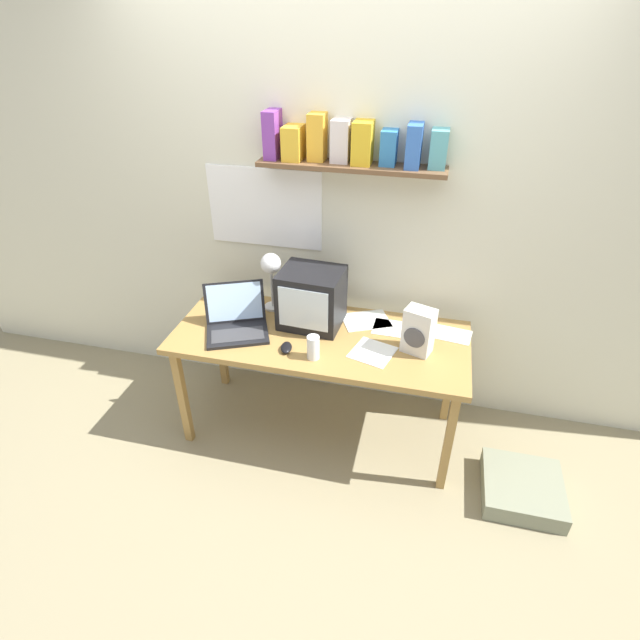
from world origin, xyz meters
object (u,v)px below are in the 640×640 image
Objects in this scene: desk_lamp at (271,268)px; printed_handout at (451,334)px; loose_paper_near_monitor at (366,320)px; open_notebook at (399,329)px; juice_glass at (313,348)px; computer_mouse at (286,348)px; loose_paper_near_laptop at (373,352)px; space_heater at (418,331)px; corner_desk at (320,344)px; crt_monitor at (312,298)px; laptop at (236,320)px; floor_cushion at (522,489)px.

desk_lamp is 1.65× the size of printed_handout.
desk_lamp reaches higher than loose_paper_near_monitor.
open_notebook is at bearing -176.61° from printed_handout.
loose_paper_near_monitor is at bearing 63.20° from juice_glass.
loose_paper_near_laptop is at bearing 10.81° from computer_mouse.
corner_desk is at bearing -164.06° from space_heater.
crt_monitor is at bearing 105.79° from juice_glass.
corner_desk is 0.27m from crt_monitor.
computer_mouse reaches higher than open_notebook.
loose_paper_near_monitor is (0.37, 0.39, -0.01)m from computer_mouse.
computer_mouse is at bearing -133.50° from loose_paper_near_monitor.
corner_desk is 5.43× the size of open_notebook.
space_heater is 0.97× the size of loose_paper_near_laptop.
crt_monitor is at bearing -162.73° from loose_paper_near_monitor.
laptop reaches higher than loose_paper_near_monitor.
printed_handout is (0.70, 0.39, -0.06)m from juice_glass.
loose_paper_near_laptop is at bearing -114.35° from open_notebook.
crt_monitor is 2.76× the size of juice_glass.
desk_lamp is 0.56m from juice_glass.
laptop reaches higher than open_notebook.
desk_lamp is 0.75m from loose_paper_near_laptop.
floor_cushion is (0.88, -0.15, -0.66)m from loose_paper_near_laptop.
open_notebook reaches higher than floor_cushion.
loose_paper_near_monitor is 1.07× the size of open_notebook.
laptop is 0.75m from loose_paper_near_monitor.
space_heater is 0.30m from printed_handout.
juice_glass is (0.02, -0.21, 0.12)m from corner_desk.
crt_monitor is at bearing -174.08° from space_heater.
open_notebook is (-0.29, -0.02, 0.00)m from printed_handout.
printed_handout is 0.57× the size of floor_cushion.
corner_desk is at bearing -137.66° from loose_paper_near_monitor.
desk_lamp is 0.48m from computer_mouse.
open_notebook is at bearing 9.14° from crt_monitor.
space_heater is at bearing 19.84° from juice_glass.
printed_handout is (0.40, 0.27, 0.00)m from loose_paper_near_laptop.
desk_lamp is 0.90m from space_heater.
corner_desk is 3.94× the size of floor_cushion.
loose_paper_near_laptop and printed_handout have the same top height.
floor_cushion is (1.34, -0.06, -0.68)m from computer_mouse.
corner_desk reaches higher than floor_cushion.
laptop is (-0.40, -0.17, -0.10)m from crt_monitor.
computer_mouse is 0.46m from loose_paper_near_laptop.
space_heater is (0.61, -0.14, -0.04)m from crt_monitor.
crt_monitor is 0.36m from juice_glass.
laptop is 1.34× the size of loose_paper_near_monitor.
juice_glass is 0.31× the size of floor_cushion.
loose_paper_near_monitor is 1.26m from floor_cushion.
corner_desk is at bearing -52.03° from crt_monitor.
corner_desk is 12.56× the size of juice_glass.
floor_cushion is at bearing -2.68° from computer_mouse.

